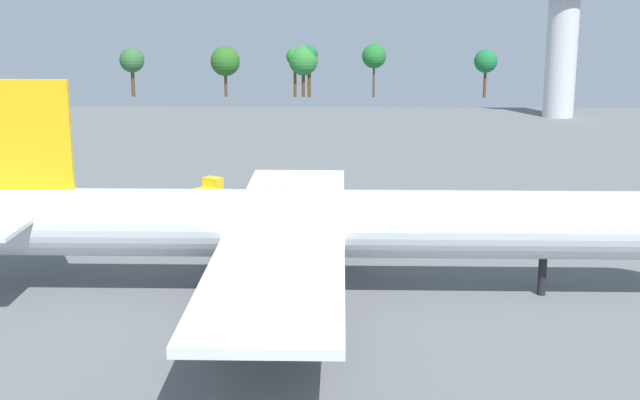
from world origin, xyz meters
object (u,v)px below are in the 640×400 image
object	(u,v)px
control_tower	(563,28)
cargo_loader	(209,189)
fuel_truck	(572,209)
cargo_airplane	(315,225)

from	to	relation	value
control_tower	cargo_loader	bearing A→B (deg)	-128.66
fuel_truck	cargo_loader	bearing A→B (deg)	168.26
control_tower	fuel_truck	bearing A→B (deg)	-102.51
cargo_airplane	cargo_loader	xyz separation A→B (m)	(-14.17, 34.51, -4.73)
cargo_airplane	cargo_loader	world-z (taller)	cargo_airplane
cargo_airplane	fuel_truck	xyz separation A→B (m)	(28.09, 25.73, -4.82)
fuel_truck	control_tower	world-z (taller)	control_tower
cargo_airplane	control_tower	size ratio (longest dim) A/B	2.12
cargo_airplane	cargo_loader	bearing A→B (deg)	112.32
fuel_truck	cargo_loader	world-z (taller)	cargo_loader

